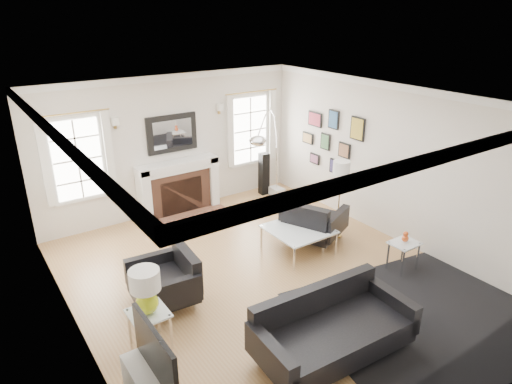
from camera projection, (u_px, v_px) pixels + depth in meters
floor at (257, 271)px, 7.39m from camera, size 6.00×6.00×0.00m
back_wall at (172, 145)px, 9.15m from camera, size 5.50×0.04×2.80m
front_wall at (426, 284)px, 4.57m from camera, size 5.50×0.04×2.80m
left_wall at (66, 241)px, 5.42m from camera, size 0.04×6.00×2.80m
right_wall at (381, 159)px, 8.30m from camera, size 0.04×6.00×2.80m
ceiling at (257, 98)px, 6.33m from camera, size 5.50×6.00×0.02m
crown_molding at (257, 103)px, 6.35m from camera, size 5.50×6.00×0.12m
fireplace at (179, 188)px, 9.31m from camera, size 1.70×0.69×1.11m
mantel_mirror at (172, 134)px, 9.02m from camera, size 1.05×0.07×0.75m
window_left at (77, 159)px, 8.11m from camera, size 1.24×0.15×1.62m
window_right at (250, 130)px, 10.05m from camera, size 1.24×0.15×1.62m
gallery_wall at (331, 137)px, 9.22m from camera, size 0.04×1.73×1.29m
area_rug at (425, 316)px, 6.31m from camera, size 3.58×3.14×0.01m
sofa at (331, 329)px, 5.53m from camera, size 2.03×1.02×0.65m
armchair_left at (167, 281)px, 6.48m from camera, size 0.94×1.03×0.65m
armchair_right at (312, 223)px, 8.20m from camera, size 1.21×1.27×0.68m
coffee_table at (298, 230)px, 7.84m from camera, size 1.00×1.00×0.44m
side_table_left at (149, 319)px, 5.61m from camera, size 0.47×0.47×0.51m
nesting_table at (404, 249)px, 7.30m from camera, size 0.45×0.38×0.49m
gourd_lamp at (146, 289)px, 5.44m from camera, size 0.37×0.37×0.59m
orange_vase at (405, 237)px, 7.22m from camera, size 0.11×0.11×0.18m
arc_floor_lamp at (268, 156)px, 9.16m from camera, size 1.55×1.44×2.20m
stick_floor_lamp at (341, 172)px, 8.05m from camera, size 0.30×0.30×1.47m
speaker_tower at (264, 174)px, 10.29m from camera, size 0.20×0.20×0.96m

